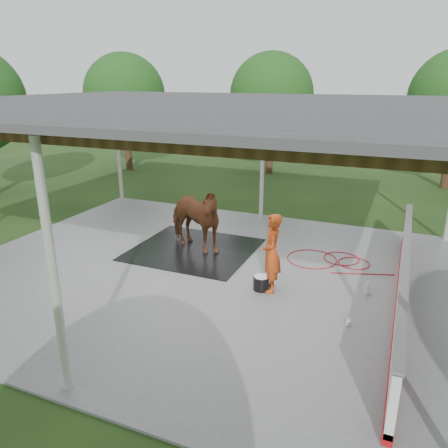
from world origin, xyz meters
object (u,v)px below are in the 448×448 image
at_px(dasher_board, 402,282).
at_px(wash_bucket, 261,283).
at_px(handler, 272,253).
at_px(horse, 193,218).

distance_m(dasher_board, wash_bucket, 2.95).
bearing_deg(handler, dasher_board, 78.69).
relative_size(dasher_board, horse, 3.73).
distance_m(horse, handler, 3.06).
height_order(horse, handler, horse).
bearing_deg(handler, horse, -137.85).
height_order(horse, wash_bucket, horse).
bearing_deg(wash_bucket, horse, 147.95).
distance_m(dasher_board, horse, 5.51).
bearing_deg(wash_bucket, dasher_board, 8.24).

